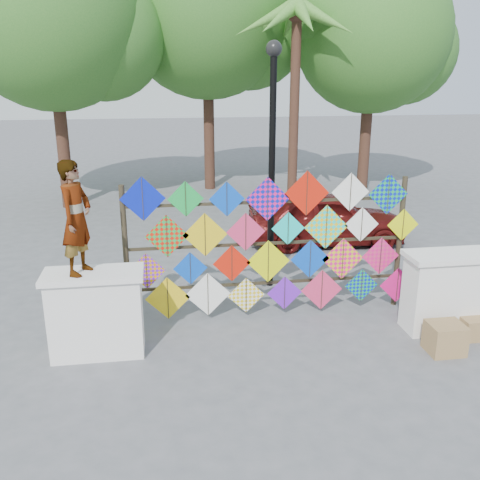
# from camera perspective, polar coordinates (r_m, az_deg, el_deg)

# --- Properties ---
(ground) EXTENTS (80.00, 80.00, 0.00)m
(ground) POSITION_cam_1_polar(r_m,az_deg,el_deg) (8.58, 3.91, -9.98)
(ground) COLOR slate
(ground) RESTS_ON ground
(parapet_left) EXTENTS (1.40, 0.65, 1.28)m
(parapet_left) POSITION_cam_1_polar(r_m,az_deg,el_deg) (8.00, -15.09, -7.53)
(parapet_left) COLOR white
(parapet_left) RESTS_ON ground
(parapet_right) EXTENTS (1.40, 0.65, 1.28)m
(parapet_right) POSITION_cam_1_polar(r_m,az_deg,el_deg) (9.07, 21.25, -5.09)
(parapet_right) COLOR white
(parapet_right) RESTS_ON ground
(kite_rack) EXTENTS (4.91, 0.24, 2.46)m
(kite_rack) POSITION_cam_1_polar(r_m,az_deg,el_deg) (8.77, 3.47, -0.65)
(kite_rack) COLOR #2F281A
(kite_rack) RESTS_ON ground
(tree_west) EXTENTS (5.85, 5.20, 8.01)m
(tree_west) POSITION_cam_1_polar(r_m,az_deg,el_deg) (16.72, -19.22, 21.62)
(tree_west) COLOR #4F2E22
(tree_west) RESTS_ON ground
(tree_mid) EXTENTS (6.30, 5.60, 8.61)m
(tree_mid) POSITION_cam_1_polar(r_m,az_deg,el_deg) (18.61, -3.20, 23.23)
(tree_mid) COLOR #4F2E22
(tree_mid) RESTS_ON ground
(tree_east) EXTENTS (5.40, 4.80, 7.42)m
(tree_east) POSITION_cam_1_polar(r_m,az_deg,el_deg) (18.27, 14.18, 20.38)
(tree_east) COLOR #4F2E22
(tree_east) RESTS_ON ground
(palm_tree) EXTENTS (3.62, 3.62, 5.83)m
(palm_tree) POSITION_cam_1_polar(r_m,az_deg,el_deg) (15.92, 6.05, 21.13)
(palm_tree) COLOR #4F2E22
(palm_tree) RESTS_ON ground
(vendor_woman) EXTENTS (0.57, 0.68, 1.58)m
(vendor_woman) POSITION_cam_1_polar(r_m,az_deg,el_deg) (7.54, -17.08, 2.26)
(vendor_woman) COLOR #99999E
(vendor_woman) RESTS_ON parapet_left
(sedan) EXTENTS (3.81, 1.74, 1.27)m
(sedan) POSITION_cam_1_polar(r_m,az_deg,el_deg) (12.80, 9.14, 2.34)
(sedan) COLOR #56100E
(sedan) RESTS_ON ground
(lamppost) EXTENTS (0.28, 0.28, 4.46)m
(lamppost) POSITION_cam_1_polar(r_m,az_deg,el_deg) (9.70, 3.45, 10.05)
(lamppost) COLOR black
(lamppost) RESTS_ON ground
(cardboard_box_near) EXTENTS (0.51, 0.45, 0.45)m
(cardboard_box_near) POSITION_cam_1_polar(r_m,az_deg,el_deg) (8.51, 21.03, -9.74)
(cardboard_box_near) COLOR tan
(cardboard_box_near) RESTS_ON ground
(cardboard_box_far) EXTENTS (0.40, 0.37, 0.34)m
(cardboard_box_far) POSITION_cam_1_polar(r_m,az_deg,el_deg) (9.13, 23.60, -8.55)
(cardboard_box_far) COLOR tan
(cardboard_box_far) RESTS_ON ground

